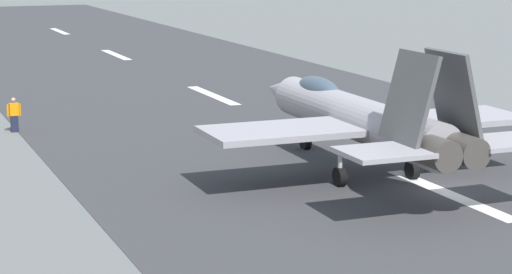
% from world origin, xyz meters
% --- Properties ---
extents(ground_plane, '(400.00, 400.00, 0.00)m').
position_xyz_m(ground_plane, '(0.00, 0.00, 0.00)').
color(ground_plane, slate).
extents(runway_strip, '(240.00, 26.00, 0.02)m').
position_xyz_m(runway_strip, '(-0.02, 0.00, 0.01)').
color(runway_strip, '#38383B').
rests_on(runway_strip, ground).
extents(fighter_jet, '(17.24, 13.39, 5.55)m').
position_xyz_m(fighter_jet, '(3.85, 1.59, 2.36)').
color(fighter_jet, '#9E99A0').
rests_on(fighter_jet, ground).
extents(crew_person, '(0.31, 0.70, 1.74)m').
position_xyz_m(crew_person, '(18.13, 13.13, 0.87)').
color(crew_person, '#1E2338').
rests_on(crew_person, ground).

